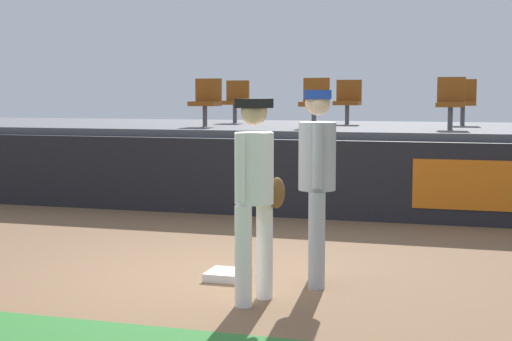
{
  "coord_description": "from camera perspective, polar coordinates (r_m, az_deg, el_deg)",
  "views": [
    {
      "loc": [
        2.53,
        -7.1,
        1.84
      ],
      "look_at": [
        0.14,
        0.93,
        1.0
      ],
      "focal_mm": 52.82,
      "sensor_mm": 36.0,
      "label": 1
    }
  ],
  "objects": [
    {
      "name": "player_runner_visitor",
      "position": [
        7.27,
        4.64,
        -0.18
      ],
      "size": [
        0.43,
        0.52,
        1.89
      ],
      "rotation": [
        0.0,
        0.0,
        -1.34
      ],
      "color": "#9EA3AD",
      "rests_on": "ground_plane"
    },
    {
      "name": "ground_plane",
      "position": [
        7.76,
        -3.0,
        -8.0
      ],
      "size": [
        60.0,
        60.0,
        0.0
      ],
      "primitive_type": "plane",
      "color": "brown"
    },
    {
      "name": "seat_front_left",
      "position": [
        13.24,
        -3.79,
        5.39
      ],
      "size": [
        0.48,
        0.44,
        0.84
      ],
      "color": "#4C4C51",
      "rests_on": "bleacher_platform"
    },
    {
      "name": "seat_back_center",
      "position": [
        14.42,
        6.97,
        5.39
      ],
      "size": [
        0.48,
        0.44,
        0.84
      ],
      "color": "#4C4C51",
      "rests_on": "bleacher_platform"
    },
    {
      "name": "seat_front_right",
      "position": [
        12.43,
        14.54,
        5.19
      ],
      "size": [
        0.44,
        0.44,
        0.84
      ],
      "color": "#4C4C51",
      "rests_on": "bleacher_platform"
    },
    {
      "name": "first_base",
      "position": [
        7.65,
        -2.16,
        -7.9
      ],
      "size": [
        0.4,
        0.4,
        0.08
      ],
      "primitive_type": "cube",
      "color": "white",
      "rests_on": "ground_plane"
    },
    {
      "name": "player_fielder_home",
      "position": [
        6.62,
        -0.07,
        -1.18
      ],
      "size": [
        0.47,
        0.52,
        1.81
      ],
      "rotation": [
        0.0,
        0.0,
        -1.9
      ],
      "color": "white",
      "rests_on": "ground_plane"
    },
    {
      "name": "seat_back_left",
      "position": [
        14.96,
        -1.53,
        5.43
      ],
      "size": [
        0.46,
        0.44,
        0.84
      ],
      "color": "#4C4C51",
      "rests_on": "bleacher_platform"
    },
    {
      "name": "seat_back_right",
      "position": [
        14.22,
        15.41,
        5.21
      ],
      "size": [
        0.46,
        0.44,
        0.84
      ],
      "color": "#4C4C51",
      "rests_on": "bleacher_platform"
    },
    {
      "name": "field_wall",
      "position": [
        11.33,
        3.61,
        -0.63
      ],
      "size": [
        18.0,
        0.26,
        1.18
      ],
      "color": "black",
      "rests_on": "ground_plane"
    },
    {
      "name": "seat_front_center",
      "position": [
        12.7,
        4.48,
        5.36
      ],
      "size": [
        0.44,
        0.44,
        0.84
      ],
      "color": "#4C4C51",
      "rests_on": "bleacher_platform"
    },
    {
      "name": "bleacher_platform",
      "position": [
        13.84,
        5.95,
        0.75
      ],
      "size": [
        18.0,
        4.8,
        1.29
      ],
      "primitive_type": "cube",
      "color": "#59595E",
      "rests_on": "ground_plane"
    }
  ]
}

